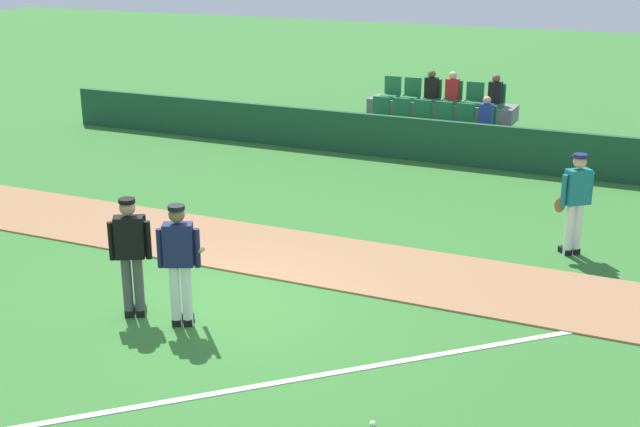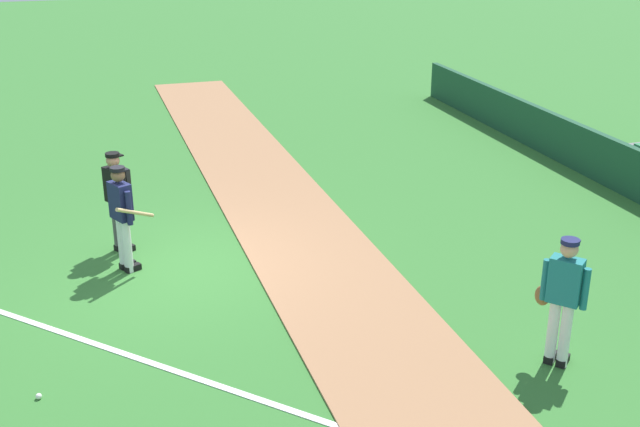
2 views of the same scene
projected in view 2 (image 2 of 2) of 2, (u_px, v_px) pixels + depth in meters
ground_plane at (177, 268)px, 12.93m from camera, size 80.00×80.00×0.00m
infield_dirt_path at (311, 250)px, 13.56m from camera, size 28.00×2.20×0.03m
foul_line_chalk at (169, 369)px, 10.12m from camera, size 8.76×8.35×0.01m
batter_navy_jersey at (122, 215)px, 12.50m from camera, size 0.75×0.70×1.76m
umpire_home_plate at (118, 196)px, 13.19m from camera, size 0.54×0.45×1.76m
runner_teal_jersey at (562, 297)px, 9.91m from camera, size 0.59×0.49×1.76m
baseball at (39, 396)px, 9.52m from camera, size 0.07×0.07×0.07m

